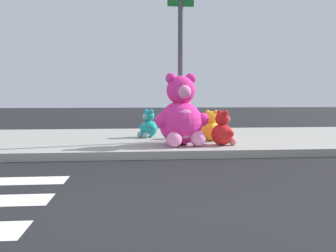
% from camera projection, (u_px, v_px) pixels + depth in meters
% --- Properties ---
extents(ground_plane, '(60.00, 60.00, 0.00)m').
position_uv_depth(ground_plane, '(132.00, 219.00, 3.30)').
color(ground_plane, black).
extents(sidewalk, '(28.00, 4.40, 0.15)m').
position_uv_depth(sidewalk, '(134.00, 140.00, 8.45)').
color(sidewalk, '#9E9B93').
rests_on(sidewalk, ground_plane).
extents(sign_pole, '(0.56, 0.11, 3.20)m').
position_uv_depth(sign_pole, '(180.00, 62.00, 7.60)').
color(sign_pole, '#4C4C51').
rests_on(sign_pole, sidewalk).
extents(plush_pink_large, '(1.10, 1.00, 1.44)m').
position_uv_depth(plush_pink_large, '(181.00, 116.00, 7.10)').
color(plush_pink_large, '#F22D93').
rests_on(plush_pink_large, sidewalk).
extents(plush_red, '(0.50, 0.51, 0.70)m').
position_uv_depth(plush_red, '(223.00, 131.00, 7.08)').
color(plush_red, red).
rests_on(plush_red, sidewalk).
extents(plush_yellow, '(0.48, 0.49, 0.67)m').
position_uv_depth(plush_yellow, '(212.00, 128.00, 7.77)').
color(plush_yellow, yellow).
rests_on(plush_yellow, sidewalk).
extents(plush_teal, '(0.48, 0.47, 0.67)m').
position_uv_depth(plush_teal, '(148.00, 126.00, 8.43)').
color(plush_teal, teal).
rests_on(plush_teal, sidewalk).
extents(plush_lavender, '(0.48, 0.48, 0.68)m').
position_uv_depth(plush_lavender, '(191.00, 126.00, 8.28)').
color(plush_lavender, '#B28CD8').
rests_on(plush_lavender, sidewalk).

